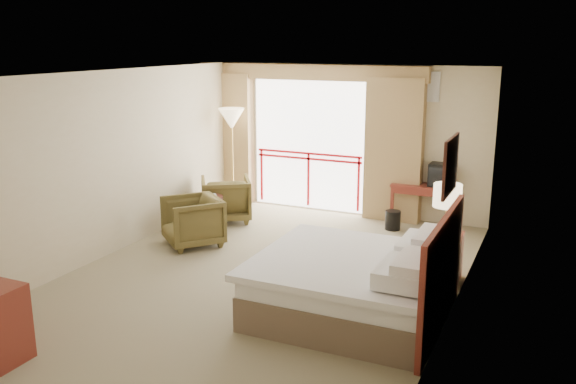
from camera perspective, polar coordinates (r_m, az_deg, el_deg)
The scene contains 28 objects.
floor at distance 8.34m, azimuth -2.24°, elevation -7.87°, with size 7.00×7.00×0.00m, color #81785A.
ceiling at distance 7.75m, azimuth -2.44°, elevation 10.99°, with size 7.00×7.00×0.00m, color white.
wall_back at distance 11.11m, azimuth 5.86°, elevation 4.86°, with size 5.00×5.00×0.00m, color beige.
wall_front at distance 5.19m, azimuth -20.16°, elevation -6.70°, with size 5.00×5.00×0.00m, color beige.
wall_left at distance 9.31m, azimuth -16.21°, elevation 2.58°, with size 7.00×7.00×0.00m, color beige.
wall_right at distance 7.19m, azimuth 15.75°, elevation -0.67°, with size 7.00×7.00×0.00m, color beige.
balcony_door at distance 11.40m, azimuth 1.99°, elevation 4.38°, with size 2.40×2.40×0.00m, color white.
balcony_railing at distance 11.45m, azimuth 1.93°, elevation 2.46°, with size 2.09×0.03×1.02m.
curtain_left at distance 12.00m, azimuth -5.58°, elevation 5.06°, with size 1.00×0.26×2.50m, color #95754B.
curtain_right at distance 10.75m, azimuth 9.88°, elevation 3.87°, with size 1.00×0.26×2.50m, color #95754B.
valance at distance 11.16m, azimuth 1.84°, elevation 11.16°, with size 4.40×0.22×0.28m, color #95754B.
hvac_vent at distance 10.63m, azimuth 12.68°, elevation 9.60°, with size 0.50×0.04×0.50m, color silver.
bed at distance 7.15m, azimuth 6.40°, elevation -8.52°, with size 2.13×2.06×0.97m.
headboard at distance 6.84m, azimuth 14.21°, elevation -7.49°, with size 0.06×2.10×1.30m, color maroon.
framed_art at distance 6.51m, azimuth 14.94°, elevation 2.39°, with size 0.04×0.72×0.60m.
nightstand at distance 8.34m, azimuth 14.28°, elevation -5.96°, with size 0.45×0.53×0.64m, color maroon.
table_lamp at distance 8.15m, azimuth 14.69°, elevation -0.40°, with size 0.37×0.37×0.64m.
phone at distance 8.09m, azimuth 13.89°, elevation -3.89°, with size 0.16×0.12×0.07m, color black.
desk at distance 10.80m, azimuth 12.62°, elevation -0.05°, with size 1.07×0.52×0.70m.
tv at distance 10.62m, azimuth 14.24°, elevation 1.54°, with size 0.43×0.34×0.39m.
coffee_maker at distance 10.77m, azimuth 10.83°, elevation 1.55°, with size 0.12×0.12×0.27m, color black.
cup at distance 10.71m, azimuth 11.53°, elevation 0.99°, with size 0.07×0.07×0.10m, color white.
wastebasket at distance 10.41m, azimuth 9.78°, elevation -2.61°, with size 0.26×0.26×0.32m, color black.
armchair_far at distance 10.89m, azimuth -5.78°, elevation -2.63°, with size 0.83×0.86×0.78m, color #4D4220.
armchair_near at distance 9.68m, azimuth -8.83°, elevation -4.88°, with size 0.81×0.84×0.76m, color #4D4220.
side_table at distance 10.17m, azimuth -7.63°, elevation -1.48°, with size 0.55×0.55×0.60m.
book at distance 10.12m, azimuth -7.67°, elevation -0.42°, with size 0.17×0.22×0.02m, color white.
floor_lamp at distance 11.36m, azimuth -5.30°, elevation 6.48°, with size 0.48×0.48×1.89m.
Camera 1 is at (3.50, -6.90, 3.11)m, focal length 38.00 mm.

